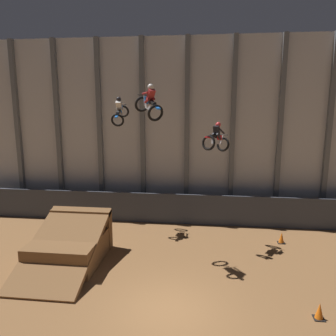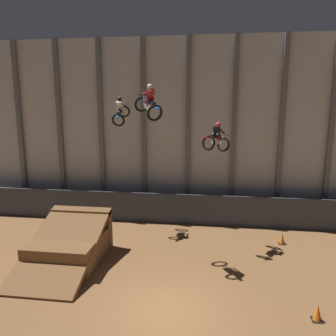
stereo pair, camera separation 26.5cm
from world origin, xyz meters
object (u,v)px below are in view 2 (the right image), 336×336
Objects in this scene: dirt_ramp at (71,244)px; rider_bike_right_air at (216,139)px; rider_bike_left_air at (121,112)px; traffic_cone_near_ramp at (318,313)px; traffic_cone_arena_edge at (282,239)px; rider_bike_center_air at (149,103)px.

dirt_ramp is 8.59m from rider_bike_right_air.
rider_bike_left_air is 3.21× the size of traffic_cone_near_ramp.
dirt_ramp is 8.68× the size of traffic_cone_arena_edge.
traffic_cone_near_ramp is at bearing -90.78° from traffic_cone_arena_edge.
dirt_ramp reaches higher than traffic_cone_arena_edge.
rider_bike_center_air is at bearing -160.58° from traffic_cone_arena_edge.
dirt_ramp is 2.70× the size of rider_bike_left_air.
dirt_ramp is at bearing -108.13° from rider_bike_left_air.
rider_bike_left_air reaches higher than rider_bike_right_air.
rider_bike_right_air is 3.01× the size of traffic_cone_near_ramp.
traffic_cone_arena_edge is (10.18, 3.06, -0.44)m from dirt_ramp.
rider_bike_left_air is at bearing -166.17° from rider_bike_right_air.
rider_bike_center_air is 10.25m from traffic_cone_near_ramp.
dirt_ramp is 10.60m from traffic_cone_near_ramp.
rider_bike_center_air is at bearing 148.59° from traffic_cone_near_ramp.
rider_bike_left_air is 1.06× the size of rider_bike_center_air.
rider_bike_right_air reaches higher than dirt_ramp.
traffic_cone_arena_edge is at bearing 16.74° from dirt_ramp.
rider_bike_center_air is 3.95m from rider_bike_right_air.
rider_bike_right_air reaches higher than traffic_cone_near_ramp.
traffic_cone_arena_edge is (0.09, 6.25, 0.00)m from traffic_cone_near_ramp.
rider_bike_right_air is 3.01× the size of traffic_cone_arena_edge.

